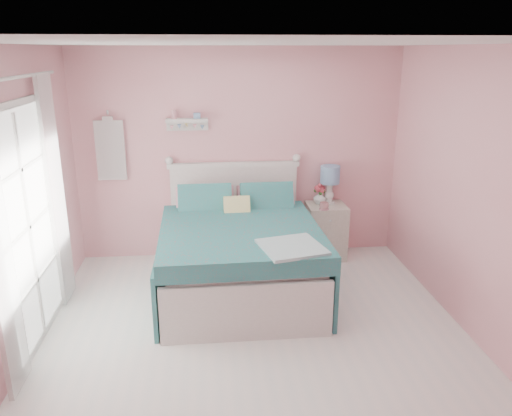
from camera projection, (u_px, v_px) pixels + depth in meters
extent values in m
plane|color=white|center=(257.00, 348.00, 4.47)|extent=(4.50, 4.50, 0.00)
plane|color=pink|center=(239.00, 155.00, 6.21)|extent=(4.00, 0.00, 4.00)
plane|color=pink|center=(314.00, 388.00, 1.94)|extent=(4.00, 0.00, 4.00)
plane|color=pink|center=(2.00, 218.00, 3.89)|extent=(0.00, 4.50, 4.50)
plane|color=pink|center=(490.00, 204.00, 4.26)|extent=(0.00, 4.50, 4.50)
plane|color=white|center=(257.00, 43.00, 3.68)|extent=(4.50, 4.50, 0.00)
cube|color=silver|center=(240.00, 271.00, 5.50)|extent=(1.58, 2.06, 0.44)
cube|color=silver|center=(240.00, 246.00, 5.41)|extent=(1.52, 2.00, 0.16)
cube|color=silver|center=(234.00, 212.00, 6.36)|extent=(1.58, 0.07, 1.16)
cube|color=silver|center=(234.00, 165.00, 6.18)|extent=(1.64, 0.09, 0.06)
cube|color=silver|center=(247.00, 312.00, 4.52)|extent=(1.58, 0.06, 0.56)
cube|color=teal|center=(240.00, 236.00, 5.21)|extent=(1.70, 1.81, 0.18)
cube|color=pink|center=(205.00, 203.00, 5.96)|extent=(0.69, 0.29, 0.43)
cube|color=pink|center=(266.00, 201.00, 6.02)|extent=(0.69, 0.29, 0.43)
cube|color=#CCBC59|center=(237.00, 209.00, 5.73)|extent=(0.30, 0.22, 0.31)
cube|color=beige|center=(325.00, 231.00, 6.35)|extent=(0.48, 0.45, 0.69)
cube|color=silver|center=(330.00, 220.00, 6.09)|extent=(0.42, 0.02, 0.16)
sphere|color=white|center=(331.00, 221.00, 6.07)|extent=(0.03, 0.03, 0.03)
cylinder|color=white|center=(329.00, 202.00, 6.32)|extent=(0.15, 0.15, 0.02)
cylinder|color=white|center=(329.00, 192.00, 6.28)|extent=(0.08, 0.08, 0.26)
cylinder|color=#769BC4|center=(330.00, 175.00, 6.21)|extent=(0.24, 0.24, 0.22)
imported|color=silver|center=(320.00, 198.00, 6.27)|extent=(0.19, 0.19, 0.16)
imported|color=#CA888B|center=(324.00, 206.00, 6.07)|extent=(0.14, 0.14, 0.09)
sphere|color=#D74959|center=(320.00, 186.00, 6.23)|extent=(0.06, 0.06, 0.06)
sphere|color=#D74959|center=(323.00, 188.00, 6.26)|extent=(0.06, 0.06, 0.06)
sphere|color=#D74959|center=(317.00, 188.00, 6.24)|extent=(0.06, 0.06, 0.06)
sphere|color=#D74959|center=(322.00, 191.00, 6.22)|extent=(0.06, 0.06, 0.06)
sphere|color=#D74959|center=(318.00, 190.00, 6.22)|extent=(0.06, 0.06, 0.06)
cube|color=silver|center=(187.00, 120.00, 5.94)|extent=(0.50, 0.14, 0.04)
cube|color=silver|center=(187.00, 125.00, 6.01)|extent=(0.50, 0.03, 0.12)
cylinder|color=#D18C99|center=(174.00, 114.00, 5.90)|extent=(0.06, 0.06, 0.10)
cube|color=#769BC4|center=(197.00, 116.00, 5.93)|extent=(0.08, 0.06, 0.07)
cube|color=white|center=(110.00, 151.00, 5.97)|extent=(0.34, 0.03, 0.72)
cube|color=silver|center=(9.00, 105.00, 4.02)|extent=(0.04, 1.32, 0.06)
cube|color=silver|center=(43.00, 333.00, 4.66)|extent=(0.04, 1.32, 0.06)
cube|color=silver|center=(0.00, 259.00, 3.75)|extent=(0.04, 0.06, 2.10)
cube|color=silver|center=(49.00, 209.00, 4.94)|extent=(0.04, 0.06, 2.10)
cube|color=white|center=(28.00, 227.00, 4.34)|extent=(0.02, 1.20, 2.04)
cube|color=white|center=(56.00, 193.00, 5.02)|extent=(0.04, 0.40, 2.32)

